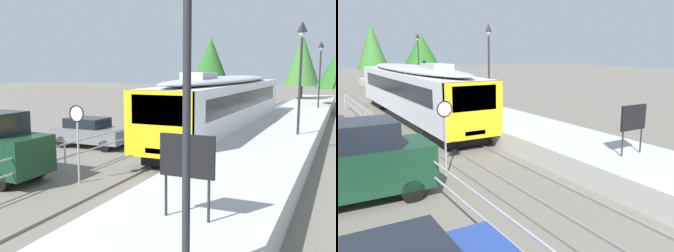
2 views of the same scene
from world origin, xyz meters
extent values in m
plane|color=#6B665B|center=(-3.00, 22.00, 0.00)|extent=(160.00, 160.00, 0.00)
cube|color=#6B665B|center=(0.00, 22.00, 0.03)|extent=(3.20, 60.00, 0.06)
cube|color=slate|center=(-0.72, 22.00, 0.10)|extent=(0.08, 60.00, 0.08)
cube|color=slate|center=(0.72, 22.00, 0.10)|extent=(0.08, 60.00, 0.08)
cube|color=silver|center=(0.00, 22.44, 1.96)|extent=(2.80, 18.38, 2.55)
cube|color=yellow|center=(0.00, 13.34, 1.96)|extent=(2.80, 0.24, 2.55)
cube|color=black|center=(0.00, 13.26, 2.53)|extent=(2.13, 0.08, 1.12)
cube|color=black|center=(0.00, 22.44, 2.37)|extent=(2.82, 15.44, 0.92)
ellipsoid|color=#B2B5BA|center=(0.00, 22.44, 3.42)|extent=(2.69, 17.65, 0.44)
cube|color=#B2B5BA|center=(0.00, 17.84, 3.70)|extent=(1.10, 2.20, 0.36)
cube|color=#EAE5C6|center=(0.00, 13.27, 0.97)|extent=(1.00, 0.10, 0.20)
cube|color=black|center=(0.00, 15.64, 0.42)|extent=(2.24, 3.20, 0.55)
cube|color=black|center=(0.00, 29.23, 0.42)|extent=(2.24, 3.20, 0.55)
cube|color=#B7B5AD|center=(3.25, 22.00, 0.45)|extent=(3.90, 60.00, 0.90)
cylinder|color=#232328|center=(4.32, 19.98, 3.20)|extent=(0.12, 0.12, 4.60)
pyramid|color=#232328|center=(4.32, 19.98, 6.00)|extent=(0.34, 0.34, 0.50)
sphere|color=silver|center=(4.32, 19.98, 5.68)|extent=(0.24, 0.24, 0.24)
cylinder|color=#232328|center=(4.32, 34.75, 3.20)|extent=(0.12, 0.12, 4.60)
pyramid|color=#232328|center=(4.32, 34.75, 6.00)|extent=(0.34, 0.34, 0.50)
sphere|color=silver|center=(4.32, 34.75, 5.68)|extent=(0.24, 0.24, 0.24)
cylinder|color=#232328|center=(2.96, 7.52, 1.35)|extent=(0.06, 0.06, 0.90)
cylinder|color=#232328|center=(3.92, 7.52, 1.35)|extent=(0.06, 0.06, 0.90)
cube|color=black|center=(3.44, 7.52, 2.25)|extent=(1.20, 0.08, 0.90)
cylinder|color=#9EA0A5|center=(-2.17, 11.32, 1.10)|extent=(0.07, 0.07, 2.20)
cylinder|color=white|center=(-2.17, 11.30, 2.50)|extent=(0.60, 0.03, 0.60)
torus|color=black|center=(-2.17, 11.29, 2.50)|extent=(0.61, 0.05, 0.61)
cube|color=#9EA0A5|center=(-3.30, 12.00, 1.20)|extent=(0.05, 36.00, 0.05)
cube|color=#9EA0A5|center=(-3.30, 12.00, 0.69)|extent=(0.05, 36.00, 0.05)
cylinder|color=#9EA0A5|center=(-3.30, 12.00, 0.62)|extent=(0.06, 0.06, 1.25)
cylinder|color=#9EA0A5|center=(-3.30, 21.00, 0.62)|extent=(0.06, 0.06, 1.25)
cylinder|color=#9EA0A5|center=(-3.30, 30.00, 0.62)|extent=(0.06, 0.06, 1.25)
cube|color=#143823|center=(-5.60, 10.38, 1.04)|extent=(4.92, 2.01, 1.35)
cylinder|color=black|center=(-3.97, 11.21, 0.36)|extent=(0.72, 0.25, 0.72)
cylinder|color=black|center=(-3.99, 9.50, 0.36)|extent=(0.72, 0.25, 0.72)
cylinder|color=black|center=(-4.27, 17.82, 0.31)|extent=(0.62, 0.21, 0.62)
cylinder|color=black|center=(-4.29, 16.26, 0.31)|extent=(0.62, 0.21, 0.62)
cylinder|color=brown|center=(5.91, 38.72, 1.17)|extent=(0.36, 0.36, 2.33)
cone|color=#286023|center=(5.91, 38.72, 4.38)|extent=(4.49, 4.49, 4.11)
cylinder|color=brown|center=(1.92, 44.82, 1.16)|extent=(0.36, 0.36, 2.31)
cone|color=#38702D|center=(1.92, 44.82, 4.97)|extent=(3.70, 3.70, 5.32)
camera|label=1|loc=(6.35, 0.03, 4.02)|focal=42.60mm
camera|label=2|loc=(-6.87, -0.93, 4.58)|focal=38.59mm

